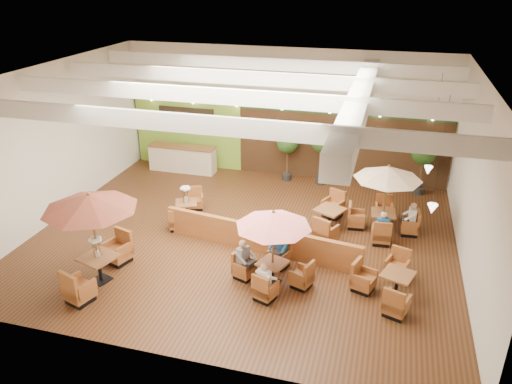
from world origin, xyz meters
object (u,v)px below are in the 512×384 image
(table_3, at_px, (186,207))
(topiary_0, at_px, (288,144))
(booth_divider, at_px, (259,239))
(diner_1, at_px, (279,245))
(table_1, at_px, (273,233))
(topiary_1, at_px, (323,143))
(table_2, at_px, (387,186))
(table_5, at_px, (329,219))
(diner_3, at_px, (383,224))
(diner_4, at_px, (411,215))
(table_4, at_px, (387,283))
(diner_2, at_px, (244,256))
(diner_0, at_px, (265,277))
(service_counter, at_px, (183,159))
(topiary_2, at_px, (424,155))
(table_0, at_px, (92,215))

(table_3, bearing_deg, topiary_0, 35.56)
(booth_divider, relative_size, diner_1, 8.64)
(table_1, relative_size, topiary_1, 0.99)
(table_2, bearing_deg, table_5, -173.07)
(diner_1, xyz_separation_m, diner_3, (2.95, 2.28, -0.02))
(topiary_0, bearing_deg, table_2, -40.78)
(booth_divider, xyz_separation_m, diner_4, (4.68, 2.47, 0.27))
(table_4, bearing_deg, table_3, 177.70)
(booth_divider, xyz_separation_m, topiary_1, (1.08, 6.08, 1.36))
(diner_3, bearing_deg, diner_2, -147.18)
(diner_3, bearing_deg, diner_0, -133.11)
(table_4, relative_size, topiary_1, 1.05)
(booth_divider, relative_size, table_5, 2.36)
(table_4, distance_m, diner_3, 2.88)
(service_counter, relative_size, table_5, 1.05)
(diner_4, bearing_deg, table_3, 89.61)
(topiary_1, bearing_deg, table_5, -77.36)
(topiary_1, xyz_separation_m, topiary_2, (3.99, 0.00, -0.14))
(table_0, relative_size, diner_3, 4.01)
(topiary_1, bearing_deg, booth_divider, -100.11)
(booth_divider, relative_size, topiary_1, 2.75)
(table_4, bearing_deg, booth_divider, -178.63)
(table_2, distance_m, topiary_1, 4.51)
(booth_divider, relative_size, table_4, 2.63)
(diner_1, bearing_deg, service_counter, -28.89)
(diner_3, bearing_deg, topiary_2, 67.32)
(topiary_1, height_order, diner_1, topiary_1)
(diner_1, bearing_deg, table_0, 42.43)
(diner_2, bearing_deg, diner_3, 151.79)
(table_4, height_order, diner_2, diner_2)
(topiary_0, bearing_deg, topiary_2, 0.00)
(table_5, relative_size, diner_0, 3.91)
(service_counter, bearing_deg, table_5, -27.87)
(service_counter, bearing_deg, diner_2, -55.46)
(topiary_2, relative_size, diner_1, 2.89)
(diner_1, bearing_deg, diner_0, 108.88)
(service_counter, relative_size, table_2, 1.21)
(table_3, xyz_separation_m, table_5, (5.13, 0.60, -0.11))
(diner_1, xyz_separation_m, diner_4, (3.85, 3.19, -0.02))
(table_2, distance_m, diner_1, 4.45)
(table_3, bearing_deg, service_counter, 91.25)
(table_0, bearing_deg, diner_0, 22.53)
(topiary_0, distance_m, topiary_1, 1.50)
(diner_1, xyz_separation_m, diner_2, (-0.86, -0.86, 0.00))
(table_3, relative_size, topiary_1, 0.99)
(table_0, relative_size, diner_4, 3.99)
(topiary_0, relative_size, diner_2, 2.76)
(diner_1, bearing_deg, topiary_2, -103.07)
(table_3, distance_m, table_5, 5.16)
(table_1, bearing_deg, topiary_2, 80.97)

